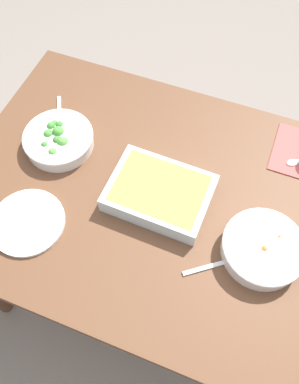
{
  "coord_description": "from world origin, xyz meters",
  "views": [
    {
      "loc": [
        0.22,
        -0.56,
        1.8
      ],
      "look_at": [
        0.0,
        0.0,
        0.74
      ],
      "focal_mm": 36.91,
      "sensor_mm": 36.0,
      "label": 1
    }
  ],
  "objects_px": {
    "side_plate": "(28,222)",
    "spoon_by_stew": "(221,263)",
    "stew_bowl": "(263,248)",
    "spoon_by_broccoli": "(60,121)",
    "baking_dish": "(159,193)",
    "broccoli_bowl": "(59,139)"
  },
  "relations": [
    {
      "from": "broccoli_bowl",
      "to": "baking_dish",
      "type": "relative_size",
      "value": 0.75
    },
    {
      "from": "spoon_by_stew",
      "to": "side_plate",
      "type": "bearing_deg",
      "value": -171.37
    },
    {
      "from": "stew_bowl",
      "to": "baking_dish",
      "type": "relative_size",
      "value": 0.76
    },
    {
      "from": "spoon_by_broccoli",
      "to": "broccoli_bowl",
      "type": "bearing_deg",
      "value": -61.32
    },
    {
      "from": "stew_bowl",
      "to": "spoon_by_broccoli",
      "type": "height_order",
      "value": "stew_bowl"
    },
    {
      "from": "baking_dish",
      "to": "spoon_by_stew",
      "type": "xyz_separation_m",
      "value": [
        0.24,
        -0.13,
        -0.03
      ]
    },
    {
      "from": "stew_bowl",
      "to": "broccoli_bowl",
      "type": "xyz_separation_m",
      "value": [
        -0.71,
        0.13,
        -0.0
      ]
    },
    {
      "from": "baking_dish",
      "to": "spoon_by_broccoli",
      "type": "xyz_separation_m",
      "value": [
        -0.42,
        0.16,
        -0.03
      ]
    },
    {
      "from": "side_plate",
      "to": "spoon_by_stew",
      "type": "relative_size",
      "value": 1.46
    },
    {
      "from": "broccoli_bowl",
      "to": "spoon_by_stew",
      "type": "distance_m",
      "value": 0.65
    },
    {
      "from": "baking_dish",
      "to": "spoon_by_broccoli",
      "type": "relative_size",
      "value": 1.88
    },
    {
      "from": "baking_dish",
      "to": "spoon_by_broccoli",
      "type": "bearing_deg",
      "value": 159.73
    },
    {
      "from": "side_plate",
      "to": "stew_bowl",
      "type": "bearing_deg",
      "value": 13.42
    },
    {
      "from": "side_plate",
      "to": "spoon_by_stew",
      "type": "xyz_separation_m",
      "value": [
        0.57,
        0.09,
        -0.0
      ]
    },
    {
      "from": "stew_bowl",
      "to": "spoon_by_broccoli",
      "type": "distance_m",
      "value": 0.79
    },
    {
      "from": "stew_bowl",
      "to": "baking_dish",
      "type": "distance_m",
      "value": 0.34
    },
    {
      "from": "stew_bowl",
      "to": "side_plate",
      "type": "xyz_separation_m",
      "value": [
        -0.66,
        -0.16,
        -0.03
      ]
    },
    {
      "from": "broccoli_bowl",
      "to": "baking_dish",
      "type": "xyz_separation_m",
      "value": [
        0.38,
        -0.07,
        0.0
      ]
    },
    {
      "from": "broccoli_bowl",
      "to": "side_plate",
      "type": "xyz_separation_m",
      "value": [
        0.05,
        -0.29,
        -0.02
      ]
    },
    {
      "from": "baking_dish",
      "to": "stew_bowl",
      "type": "bearing_deg",
      "value": -10.68
    },
    {
      "from": "baking_dish",
      "to": "spoon_by_stew",
      "type": "relative_size",
      "value": 2.02
    },
    {
      "from": "broccoli_bowl",
      "to": "spoon_by_stew",
      "type": "xyz_separation_m",
      "value": [
        0.61,
        -0.2,
        -0.03
      ]
    }
  ]
}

